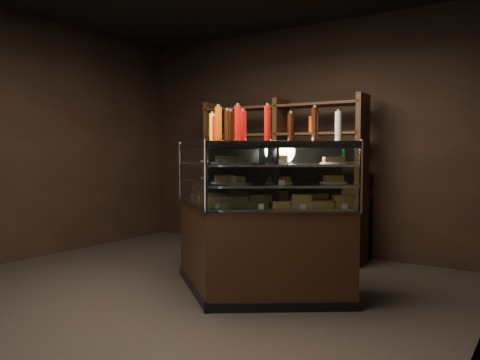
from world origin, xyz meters
name	(u,v)px	position (x,y,z in m)	size (l,w,h in m)	color
ground	(173,295)	(0.00, 0.00, 0.00)	(5.00, 5.00, 0.00)	black
room_shell	(171,84)	(0.00, 0.00, 1.94)	(5.02, 5.02, 3.01)	black
display_case	(250,243)	(0.58, 0.42, 0.48)	(2.05, 1.34, 1.43)	black
food_display	(250,182)	(0.58, 0.42, 1.05)	(1.70, 0.88, 0.44)	gold
bottles_top	(250,126)	(0.58, 0.43, 1.56)	(1.52, 0.74, 0.30)	#147223
potted_conifer	(274,247)	(0.90, 0.32, 0.50)	(0.41, 0.41, 0.87)	black
back_shelving	(281,208)	(0.00, 2.05, 0.61)	(2.18, 0.52, 2.00)	black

